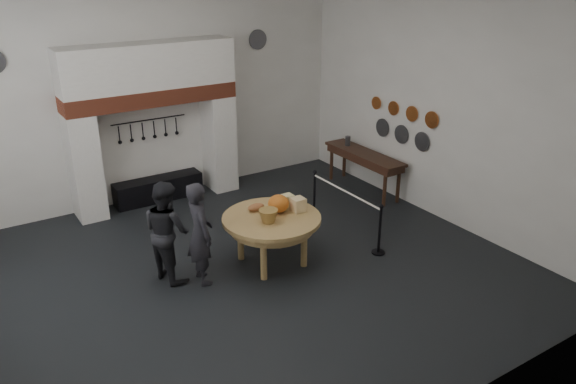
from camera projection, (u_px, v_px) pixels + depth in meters
floor at (239, 274)px, 9.41m from camera, size 9.00×8.00×0.02m
wall_back at (145, 96)px, 11.65m from camera, size 9.00×0.02×4.50m
wall_front at (426, 254)px, 5.43m from camera, size 9.00×0.02×4.50m
wall_right at (442, 107)px, 10.78m from camera, size 0.02×8.00×4.50m
chimney_pier_left at (85, 167)px, 11.09m from camera, size 0.55×0.70×2.15m
chimney_pier_right at (219, 142)px, 12.56m from camera, size 0.55×0.70×2.15m
hearth_brick_band at (151, 96)px, 11.35m from camera, size 3.50×0.72×0.32m
chimney_hood at (148, 66)px, 11.11m from camera, size 3.50×0.70×0.90m
iron_range at (158, 189)px, 12.20m from camera, size 1.90×0.45×0.50m
utensil_rail at (149, 120)px, 11.78m from camera, size 1.60×0.02×0.02m
work_table at (272, 219)px, 9.44m from camera, size 1.82×1.82×0.07m
pumpkin at (279, 204)px, 9.55m from camera, size 0.36×0.36×0.31m
cheese_block_big at (298, 205)px, 9.59m from camera, size 0.22×0.22×0.24m
cheese_block_small at (288, 200)px, 9.82m from camera, size 0.18×0.18×0.20m
wicker_basket at (268, 216)px, 9.20m from camera, size 0.35×0.35×0.22m
bread_loaf at (256, 207)px, 9.63m from camera, size 0.31×0.18×0.13m
visitor_near at (200, 233)px, 8.89m from camera, size 0.46×0.66×1.72m
visitor_far at (167, 231)px, 9.01m from camera, size 0.82×0.95×1.69m
side_table at (364, 154)px, 12.46m from camera, size 0.55×2.20×0.06m
pewter_jug at (348, 141)px, 12.88m from camera, size 0.12×0.12×0.22m
copper_pan_a at (432, 120)px, 11.03m from camera, size 0.03×0.34×0.34m
copper_pan_b at (412, 114)px, 11.46m from camera, size 0.03×0.32×0.32m
copper_pan_c at (393, 108)px, 11.88m from camera, size 0.03×0.30×0.30m
copper_pan_d at (376, 103)px, 12.31m from camera, size 0.03×0.28×0.28m
pewter_plate_left at (422, 142)px, 11.38m from camera, size 0.03×0.40×0.40m
pewter_plate_mid at (401, 134)px, 11.84m from camera, size 0.03×0.40×0.40m
pewter_plate_right at (382, 128)px, 12.31m from camera, size 0.03×0.40×0.40m
pewter_plate_back_right at (258, 39)px, 12.59m from camera, size 0.44×0.03×0.44m
barrier_post_near at (380, 231)px, 9.89m from camera, size 0.05×0.05×0.90m
barrier_post_far at (314, 194)px, 11.45m from camera, size 0.05×0.05×0.90m
barrier_rope at (345, 191)px, 10.51m from camera, size 0.04×2.00×0.04m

